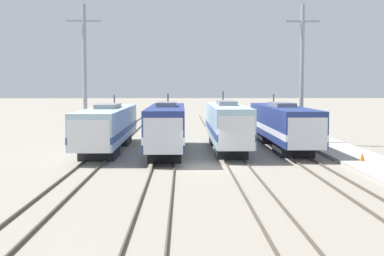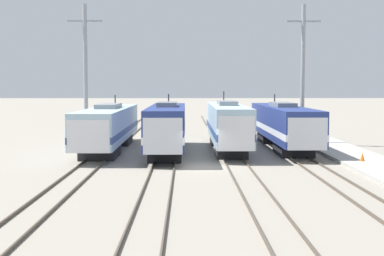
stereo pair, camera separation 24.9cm
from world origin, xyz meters
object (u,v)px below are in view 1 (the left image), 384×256
(locomotive_center_left, at_px, (167,127))
(catenary_tower_left, at_px, (85,73))
(locomotive_far_left, at_px, (107,127))
(locomotive_center_right, at_px, (227,125))
(traffic_cone, at_px, (362,157))
(locomotive_far_right, at_px, (283,125))
(catenary_tower_right, at_px, (302,73))

(locomotive_center_left, bearing_deg, catenary_tower_left, 139.05)
(locomotive_far_left, xyz_separation_m, locomotive_center_right, (10.00, 0.36, 0.12))
(traffic_cone, bearing_deg, locomotive_center_right, 136.01)
(locomotive_far_left, xyz_separation_m, catenary_tower_left, (-2.65, 4.58, 4.59))
(locomotive_far_left, distance_m, locomotive_far_right, 15.10)
(locomotive_center_left, relative_size, catenary_tower_left, 1.28)
(locomotive_far_left, bearing_deg, catenary_tower_left, 120.00)
(locomotive_far_right, distance_m, traffic_cone, 10.54)
(locomotive_far_right, relative_size, catenary_tower_left, 1.53)
(locomotive_center_left, distance_m, locomotive_center_right, 5.55)
(locomotive_far_right, bearing_deg, locomotive_far_left, -173.46)
(locomotive_far_right, bearing_deg, locomotive_center_right, -164.80)
(locomotive_far_right, distance_m, catenary_tower_right, 5.83)
(locomotive_center_right, height_order, locomotive_far_right, locomotive_center_right)
(locomotive_far_right, xyz_separation_m, catenary_tower_right, (2.23, 2.86, 4.56))
(catenary_tower_left, height_order, catenary_tower_right, same)
(locomotive_far_left, distance_m, locomotive_center_right, 10.01)
(traffic_cone, bearing_deg, catenary_tower_left, 149.41)
(traffic_cone, bearing_deg, locomotive_far_right, 110.76)
(locomotive_center_left, bearing_deg, catenary_tower_right, 28.47)
(locomotive_far_left, distance_m, locomotive_center_left, 5.41)
(locomotive_center_left, xyz_separation_m, traffic_cone, (13.70, -5.98, -1.58))
(catenary_tower_right, height_order, traffic_cone, catenary_tower_right)
(locomotive_far_left, height_order, locomotive_center_right, locomotive_center_right)
(catenary_tower_left, xyz_separation_m, traffic_cone, (21.35, -12.62, -6.06))
(locomotive_center_right, bearing_deg, catenary_tower_left, 161.54)
(locomotive_far_right, xyz_separation_m, catenary_tower_left, (-17.65, 2.86, 4.56))
(locomotive_center_right, bearing_deg, traffic_cone, -43.99)
(locomotive_center_left, xyz_separation_m, locomotive_far_right, (10.00, 3.77, -0.07))
(locomotive_center_left, distance_m, traffic_cone, 15.03)
(locomotive_far_right, distance_m, catenary_tower_left, 18.45)
(catenary_tower_right, bearing_deg, locomotive_far_right, -127.94)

